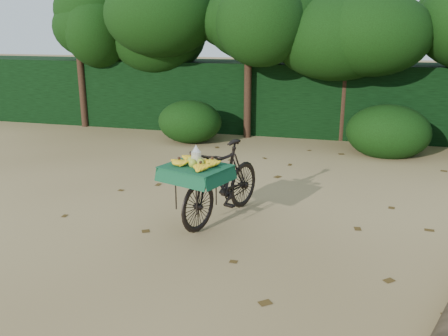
# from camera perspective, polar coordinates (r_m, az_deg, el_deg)

# --- Properties ---
(ground) EXTENTS (80.00, 80.00, 0.00)m
(ground) POSITION_cam_1_polar(r_m,az_deg,el_deg) (6.81, 8.00, -6.43)
(ground) COLOR tan
(ground) RESTS_ON ground
(vendor_bicycle) EXTENTS (1.22, 1.96, 1.12)m
(vendor_bicycle) POSITION_cam_1_polar(r_m,az_deg,el_deg) (6.65, -0.32, -1.60)
(vendor_bicycle) COLOR black
(vendor_bicycle) RESTS_ON ground
(hedge_backdrop) EXTENTS (26.00, 1.80, 1.80)m
(hedge_backdrop) POSITION_cam_1_polar(r_m,az_deg,el_deg) (12.68, 11.98, 8.19)
(hedge_backdrop) COLOR black
(hedge_backdrop) RESTS_ON ground
(tree_row) EXTENTS (14.50, 2.00, 4.00)m
(tree_row) POSITION_cam_1_polar(r_m,az_deg,el_deg) (11.84, 8.82, 13.15)
(tree_row) COLOR black
(tree_row) RESTS_ON ground
(bush_clumps) EXTENTS (8.80, 1.70, 0.90)m
(bush_clumps) POSITION_cam_1_polar(r_m,az_deg,el_deg) (10.77, 13.79, 4.24)
(bush_clumps) COLOR black
(bush_clumps) RESTS_ON ground
(leaf_litter) EXTENTS (7.00, 7.30, 0.01)m
(leaf_litter) POSITION_cam_1_polar(r_m,az_deg,el_deg) (7.41, 8.67, -4.50)
(leaf_litter) COLOR #443012
(leaf_litter) RESTS_ON ground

